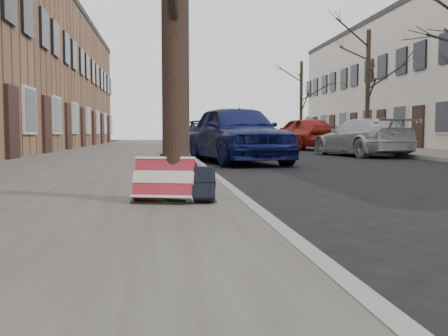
{
  "coord_description": "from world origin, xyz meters",
  "views": [
    {
      "loc": [
        -2.1,
        -4.13,
        0.81
      ],
      "look_at": [
        -1.5,
        0.8,
        0.46
      ],
      "focal_mm": 40.0,
      "sensor_mm": 36.0,
      "label": 1
    }
  ],
  "objects": [
    {
      "name": "suitcase_navy",
      "position": [
        -1.83,
        0.79,
        0.31
      ],
      "size": [
        0.52,
        0.34,
        0.38
      ],
      "primitive_type": "cube",
      "rotation": [
        -0.42,
        0.0,
        -0.11
      ],
      "color": "black",
      "rests_on": "near_sidewalk"
    },
    {
      "name": "suitcase_red",
      "position": [
        -2.09,
        0.83,
        0.35
      ],
      "size": [
        0.65,
        0.46,
        0.45
      ],
      "primitive_type": "cube",
      "rotation": [
        -0.42,
        0.0,
        -0.26
      ],
      "color": "maroon",
      "rests_on": "near_sidewalk"
    },
    {
      "name": "far_sidewalk",
      "position": [
        7.8,
        15.0,
        0.06
      ],
      "size": [
        4.0,
        70.0,
        0.12
      ],
      "primitive_type": "cube",
      "color": "slate",
      "rests_on": "ground"
    },
    {
      "name": "tree_far_b",
      "position": [
        7.2,
        17.87,
        2.81
      ],
      "size": [
        0.2,
        0.2,
        5.37
      ],
      "primitive_type": "cylinder",
      "color": "black",
      "rests_on": "far_sidewalk"
    },
    {
      "name": "car_near_mid",
      "position": [
        0.07,
        13.34,
        0.75
      ],
      "size": [
        2.33,
        4.74,
        1.49
      ],
      "primitive_type": "imported",
      "rotation": [
        0.0,
        0.0,
        -0.17
      ],
      "color": "#A1A4A8",
      "rests_on": "ground"
    },
    {
      "name": "car_far_front",
      "position": [
        4.82,
        12.73,
        0.65
      ],
      "size": [
        2.53,
        4.75,
        1.31
      ],
      "primitive_type": "imported",
      "rotation": [
        0.0,
        0.0,
        3.3
      ],
      "color": "#B2B4BA",
      "rests_on": "ground"
    },
    {
      "name": "ground",
      "position": [
        0.0,
        0.0,
        0.0
      ],
      "size": [
        120.0,
        120.0,
        0.0
      ],
      "primitive_type": "plane",
      "color": "black",
      "rests_on": "ground"
    },
    {
      "name": "car_near_back",
      "position": [
        -0.16,
        21.01,
        0.74
      ],
      "size": [
        3.33,
        5.65,
        1.47
      ],
      "primitive_type": "imported",
      "rotation": [
        0.0,
        0.0,
        -0.17
      ],
      "color": "#3A3B40",
      "rests_on": "ground"
    },
    {
      "name": "near_sidewalk",
      "position": [
        -3.7,
        15.0,
        0.06
      ],
      "size": [
        5.0,
        70.0,
        0.12
      ],
      "primitive_type": "cube",
      "color": "#67645E",
      "rests_on": "ground"
    },
    {
      "name": "tree_far_c",
      "position": [
        7.2,
        28.95,
        2.88
      ],
      "size": [
        0.21,
        0.21,
        5.53
      ],
      "primitive_type": "cylinder",
      "color": "black",
      "rests_on": "far_sidewalk"
    },
    {
      "name": "car_near_front",
      "position": [
        -0.12,
        9.28,
        0.8
      ],
      "size": [
        2.72,
        4.98,
        1.61
      ],
      "primitive_type": "imported",
      "rotation": [
        0.0,
        0.0,
        0.18
      ],
      "color": "#111854",
      "rests_on": "ground"
    },
    {
      "name": "dirt_patch",
      "position": [
        -2.0,
        1.2,
        0.13
      ],
      "size": [
        0.85,
        0.85,
        0.02
      ],
      "primitive_type": "cube",
      "color": "black",
      "rests_on": "near_sidewalk"
    },
    {
      "name": "car_far_back",
      "position": [
        4.71,
        19.81,
        0.8
      ],
      "size": [
        2.9,
        4.99,
        1.6
      ],
      "primitive_type": "imported",
      "rotation": [
        0.0,
        0.0,
        3.37
      ],
      "color": "maroon",
      "rests_on": "ground"
    }
  ]
}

